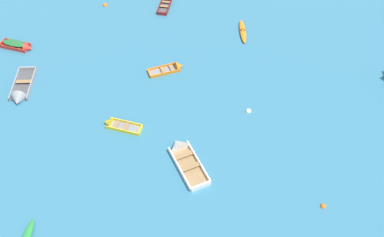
# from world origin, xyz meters

# --- Properties ---
(rowboat_maroon_cluster_outer) EXTENTS (1.49, 2.88, 0.81)m
(rowboat_maroon_cluster_outer) POSITION_xyz_m (-1.33, 36.82, 0.14)
(rowboat_maroon_cluster_outer) COLOR #4C4C51
(rowboat_maroon_cluster_outer) RESTS_ON ground_plane
(rowboat_orange_midfield_left) EXTENTS (2.89, 1.57, 0.82)m
(rowboat_orange_midfield_left) POSITION_xyz_m (-1.06, 27.79, 0.12)
(rowboat_orange_midfield_left) COLOR gray
(rowboat_orange_midfield_left) RESTS_ON ground_plane
(rowboat_grey_outer_right) EXTENTS (1.49, 3.90, 1.21)m
(rowboat_grey_outer_right) POSITION_xyz_m (-12.40, 25.70, 0.17)
(rowboat_grey_outer_right) COLOR #4C4C51
(rowboat_grey_outer_right) RESTS_ON ground_plane
(rowboat_red_near_camera) EXTENTS (2.88, 1.82, 0.85)m
(rowboat_red_near_camera) POSITION_xyz_m (-13.47, 31.26, 0.25)
(rowboat_red_near_camera) COLOR #99754C
(rowboat_red_near_camera) RESTS_ON ground_plane
(rowboat_yellow_near_right) EXTENTS (2.84, 1.72, 0.78)m
(rowboat_yellow_near_right) POSITION_xyz_m (-5.36, 22.24, 0.13)
(rowboat_yellow_near_right) COLOR gray
(rowboat_yellow_near_right) RESTS_ON ground_plane
(rowboat_white_outer_left) EXTENTS (2.66, 4.21, 1.28)m
(rowboat_white_outer_left) POSITION_xyz_m (-0.88, 19.45, 0.17)
(rowboat_white_outer_left) COLOR #99754C
(rowboat_white_outer_left) RESTS_ON ground_plane
(kayak_orange_back_row_right) EXTENTS (0.66, 3.17, 0.30)m
(kayak_orange_back_row_right) POSITION_xyz_m (5.02, 31.99, 0.14)
(kayak_orange_back_row_right) COLOR orange
(kayak_orange_back_row_right) RESTS_ON ground_plane
(mooring_buoy_trailing) EXTENTS (0.39, 0.39, 0.39)m
(mooring_buoy_trailing) POSITION_xyz_m (4.07, 22.92, 0.00)
(mooring_buoy_trailing) COLOR silver
(mooring_buoy_trailing) RESTS_ON ground_plane
(mooring_buoy_midfield) EXTENTS (0.35, 0.35, 0.35)m
(mooring_buoy_midfield) POSITION_xyz_m (7.28, 14.96, 0.00)
(mooring_buoy_midfield) COLOR orange
(mooring_buoy_midfield) RESTS_ON ground_plane
(mooring_buoy_between_boats_left) EXTENTS (0.44, 0.44, 0.44)m
(mooring_buoy_between_boats_left) POSITION_xyz_m (-6.92, 36.88, 0.00)
(mooring_buoy_between_boats_left) COLOR orange
(mooring_buoy_between_boats_left) RESTS_ON ground_plane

